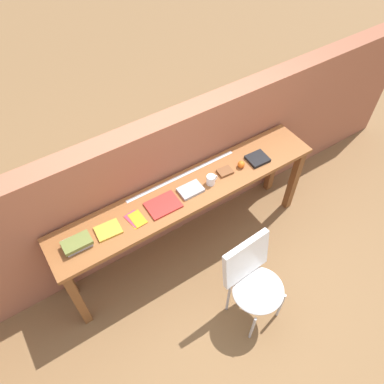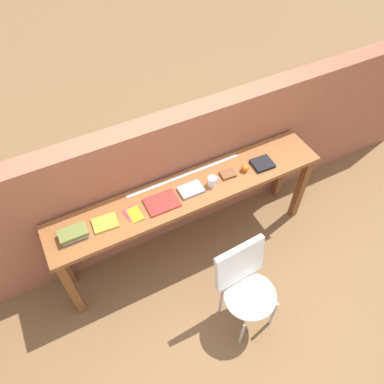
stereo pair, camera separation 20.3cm
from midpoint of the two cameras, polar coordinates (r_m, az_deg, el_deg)
The scene contains 14 objects.
ground_plane at distance 3.78m, azimuth 3.34°, elevation -11.44°, with size 40.00×40.00×0.00m, color brown.
brick_wall_back at distance 3.52m, azimuth -1.28°, elevation 2.30°, with size 6.00×0.20×1.42m, color #9E5B42.
sideboard at distance 3.31m, azimuth 1.35°, elevation -1.25°, with size 2.50×0.44×0.88m.
chair_white_moulded at distance 3.15m, azimuth 10.15°, elevation -13.85°, with size 0.47×0.48×0.89m.
book_stack_leftmost at distance 3.00m, azimuth -15.81°, elevation -6.13°, with size 0.22×0.16×0.07m.
magazine_cycling at distance 3.03m, azimuth -11.25°, elevation -4.74°, with size 0.20×0.15×0.02m, color gold.
pamphlet_pile_colourful at distance 3.05m, azimuth -7.00°, elevation -3.50°, with size 0.14×0.18×0.01m.
book_open_centre at distance 3.10m, azimuth -2.75°, elevation -1.71°, with size 0.27×0.20×0.02m, color red.
book_grey_hardcover at distance 3.18m, azimuth 1.67°, elevation 0.28°, with size 0.21×0.14×0.03m, color #9E9EA3.
mug at distance 3.21m, azimuth 4.93°, elevation 1.58°, with size 0.11×0.08×0.09m.
leather_journal_brown at distance 3.33m, azimuth 7.22°, elevation 2.67°, with size 0.13×0.10×0.02m, color brown.
sports_ball_small at distance 3.37m, azimuth 9.78°, elevation 3.55°, with size 0.07×0.07×0.07m, color orange.
book_repair_rightmost at distance 3.46m, azimuth 12.33°, elevation 4.19°, with size 0.18×0.17×0.03m, color black.
ruler_metal_back_edge at distance 3.31m, azimuth 0.58°, elevation 2.56°, with size 1.10×0.03×0.00m, color silver.
Camera 2 is at (-0.93, -1.55, 3.32)m, focal length 35.00 mm.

